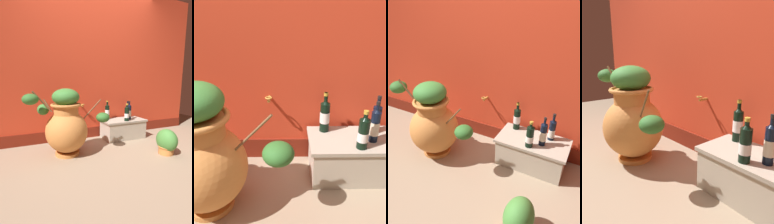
% 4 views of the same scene
% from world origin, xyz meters
% --- Properties ---
extents(ground_plane, '(7.00, 7.00, 0.00)m').
position_xyz_m(ground_plane, '(0.00, 0.00, 0.00)').
color(ground_plane, gray).
extents(back_wall, '(4.40, 0.33, 2.60)m').
position_xyz_m(back_wall, '(-0.00, 1.20, 1.29)').
color(back_wall, red).
rests_on(back_wall, ground_plane).
extents(terracotta_urn, '(1.12, 0.56, 0.90)m').
position_xyz_m(terracotta_urn, '(-0.57, 0.52, 0.42)').
color(terracotta_urn, '#CC7F3D').
rests_on(terracotta_urn, ground_plane).
extents(stone_ledge, '(0.77, 0.41, 0.33)m').
position_xyz_m(stone_ledge, '(0.53, 0.85, 0.18)').
color(stone_ledge, '#B2A893').
rests_on(stone_ledge, ground_plane).
extents(wine_bottle_left, '(0.07, 0.07, 0.33)m').
position_xyz_m(wine_bottle_left, '(0.63, 0.81, 0.47)').
color(wine_bottle_left, black).
rests_on(wine_bottle_left, stone_ledge).
extents(wine_bottle_middle, '(0.08, 0.08, 0.33)m').
position_xyz_m(wine_bottle_middle, '(0.28, 0.98, 0.48)').
color(wine_bottle_middle, black).
rests_on(wine_bottle_middle, stone_ledge).
extents(wine_bottle_right, '(0.07, 0.07, 0.31)m').
position_xyz_m(wine_bottle_right, '(0.69, 0.95, 0.46)').
color(wine_bottle_right, black).
rests_on(wine_bottle_right, stone_ledge).
extents(wine_bottle_back, '(0.08, 0.08, 0.30)m').
position_xyz_m(wine_bottle_back, '(0.52, 0.72, 0.47)').
color(wine_bottle_back, black).
rests_on(wine_bottle_back, stone_ledge).
extents(potted_shrub, '(0.24, 0.32, 0.35)m').
position_xyz_m(potted_shrub, '(0.70, -0.01, 0.17)').
color(potted_shrub, '#CC7F3D').
rests_on(potted_shrub, ground_plane).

